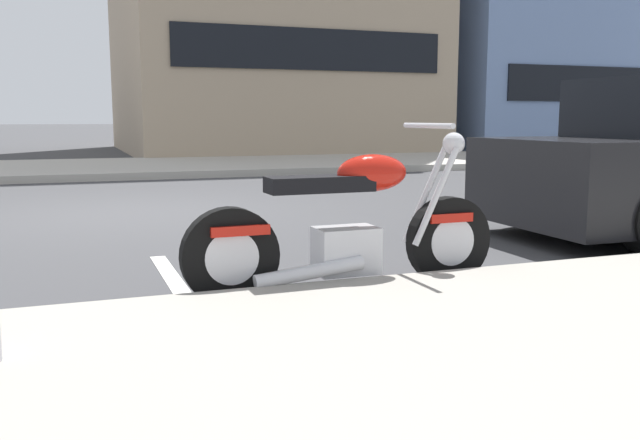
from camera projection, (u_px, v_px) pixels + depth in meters
The scene contains 5 objects.
ground_plane at pixel (128, 213), 8.18m from camera, with size 260.00×260.00×0.00m, color #3D3D3F.
sidewalk_far_curb at pixel (556, 157), 18.77m from camera, with size 120.00×5.00×0.14m, color #ADA89E.
parking_stall_stripe at pixel (178, 287), 4.59m from camera, with size 0.12×2.20×0.01m, color silver.
parked_motorcycle at pixel (350, 230), 4.39m from camera, with size 2.13×0.62×1.10m.
townhouse_behind_pole at pixel (519, 16), 26.09m from camera, with size 9.37×9.94×10.01m.
Camera 1 is at (-0.67, -8.40, 1.13)m, focal length 38.31 mm.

